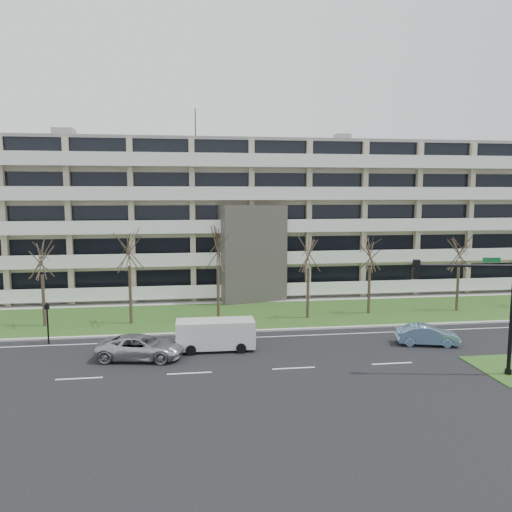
{
  "coord_description": "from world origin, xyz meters",
  "views": [
    {
      "loc": [
        -5.96,
        -27.33,
        10.05
      ],
      "look_at": [
        -0.83,
        10.0,
        5.34
      ],
      "focal_mm": 35.0,
      "sensor_mm": 36.0,
      "label": 1
    }
  ],
  "objects": [
    {
      "name": "silver_pickup",
      "position": [
        -8.95,
        2.94,
        0.73
      ],
      "size": [
        5.59,
        3.29,
        1.46
      ],
      "primitive_type": "imported",
      "rotation": [
        0.0,
        0.0,
        1.4
      ],
      "color": "#A9ABB0",
      "rests_on": "ground"
    },
    {
      "name": "tree_5",
      "position": [
        9.05,
        12.14,
        5.5
      ],
      "size": [
        3.54,
        3.54,
        7.08
      ],
      "color": "#382B21",
      "rests_on": "ground"
    },
    {
      "name": "tree_2",
      "position": [
        -10.44,
        11.46,
        6.33
      ],
      "size": [
        4.07,
        4.07,
        8.13
      ],
      "color": "#382B21",
      "rests_on": "ground"
    },
    {
      "name": "traffic_signal",
      "position": [
        9.81,
        -2.38,
        4.28
      ],
      "size": [
        5.65,
        1.28,
        6.61
      ],
      "rotation": [
        0.0,
        0.0,
        -0.17
      ],
      "color": "black",
      "rests_on": "ground"
    },
    {
      "name": "tree_1",
      "position": [
        -16.87,
        11.53,
        5.56
      ],
      "size": [
        3.58,
        3.58,
        7.15
      ],
      "color": "#382B21",
      "rests_on": "ground"
    },
    {
      "name": "pedestrian_signal",
      "position": [
        -15.38,
        6.9,
        1.8
      ],
      "size": [
        0.31,
        0.27,
        2.82
      ],
      "rotation": [
        0.0,
        0.0,
        -0.25
      ],
      "color": "black",
      "rests_on": "ground"
    },
    {
      "name": "lane_edge_line",
      "position": [
        0.0,
        6.5,
        0.01
      ],
      "size": [
        90.0,
        0.12,
        0.01
      ],
      "primitive_type": "cube",
      "color": "white",
      "rests_on": "ground"
    },
    {
      "name": "curb",
      "position": [
        0.0,
        8.0,
        0.06
      ],
      "size": [
        90.0,
        0.35,
        0.12
      ],
      "primitive_type": "cube",
      "color": "#B2B2AD",
      "rests_on": "ground"
    },
    {
      "name": "tree_6",
      "position": [
        16.93,
        12.03,
        5.34
      ],
      "size": [
        3.43,
        3.43,
        6.87
      ],
      "color": "#382B21",
      "rests_on": "ground"
    },
    {
      "name": "sidewalk",
      "position": [
        0.0,
        18.5,
        0.04
      ],
      "size": [
        90.0,
        2.0,
        0.08
      ],
      "primitive_type": "cube",
      "color": "#B2B2AD",
      "rests_on": "ground"
    },
    {
      "name": "tree_4",
      "position": [
        3.59,
        11.35,
        5.72
      ],
      "size": [
        3.68,
        3.68,
        7.36
      ],
      "color": "#382B21",
      "rests_on": "ground"
    },
    {
      "name": "grass_verge",
      "position": [
        0.0,
        13.0,
        0.03
      ],
      "size": [
        90.0,
        10.0,
        0.06
      ],
      "primitive_type": "cube",
      "color": "#284D19",
      "rests_on": "ground"
    },
    {
      "name": "ground",
      "position": [
        0.0,
        0.0,
        0.0
      ],
      "size": [
        160.0,
        160.0,
        0.0
      ],
      "primitive_type": "plane",
      "color": "black",
      "rests_on": "ground"
    },
    {
      "name": "white_van",
      "position": [
        -4.23,
        4.1,
        1.17
      ],
      "size": [
        5.07,
        2.14,
        1.95
      ],
      "rotation": [
        0.0,
        0.0,
        -0.01
      ],
      "color": "silver",
      "rests_on": "ground"
    },
    {
      "name": "apartment_building",
      "position": [
        -0.01,
        25.32,
        7.61
      ],
      "size": [
        60.5,
        15.1,
        18.75
      ],
      "color": "#BAAA91",
      "rests_on": "ground"
    },
    {
      "name": "blue_sedan",
      "position": [
        9.81,
        3.25,
        0.67
      ],
      "size": [
        4.28,
        2.36,
        1.34
      ],
      "primitive_type": "imported",
      "rotation": [
        0.0,
        0.0,
        1.32
      ],
      "color": "#6F96C0",
      "rests_on": "ground"
    },
    {
      "name": "tree_3",
      "position": [
        -3.63,
        11.83,
        6.14
      ],
      "size": [
        3.95,
        3.95,
        7.89
      ],
      "color": "#382B21",
      "rests_on": "ground"
    }
  ]
}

